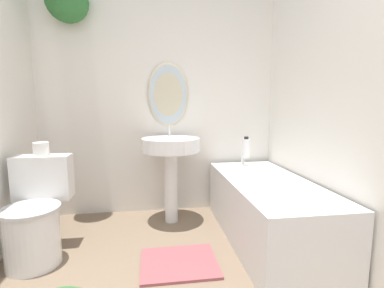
% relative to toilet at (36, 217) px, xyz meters
% --- Properties ---
extents(wall_back, '(2.47, 0.37, 2.40)m').
position_rel_toilet_xyz_m(wall_back, '(0.81, 0.83, 0.99)').
color(wall_back, silver).
rests_on(wall_back, ground_plane).
extents(wall_right, '(0.06, 2.58, 2.40)m').
position_rel_toilet_xyz_m(wall_right, '(2.11, -0.41, 0.88)').
color(wall_right, silver).
rests_on(wall_right, ground_plane).
extents(toilet, '(0.40, 0.54, 0.72)m').
position_rel_toilet_xyz_m(toilet, '(0.00, 0.00, 0.00)').
color(toilet, white).
rests_on(toilet, ground_plane).
extents(pedestal_sink, '(0.53, 0.53, 0.90)m').
position_rel_toilet_xyz_m(pedestal_sink, '(1.00, 0.51, 0.33)').
color(pedestal_sink, white).
rests_on(pedestal_sink, ground_plane).
extents(bathtub, '(0.64, 1.46, 0.58)m').
position_rel_toilet_xyz_m(bathtub, '(1.75, 0.04, -0.05)').
color(bathtub, silver).
rests_on(bathtub, ground_plane).
extents(shampoo_bottle, '(0.08, 0.08, 0.21)m').
position_rel_toilet_xyz_m(shampoo_bottle, '(1.75, 0.60, 0.36)').
color(shampoo_bottle, white).
rests_on(shampoo_bottle, bathtub).
extents(bath_mat, '(0.53, 0.44, 0.02)m').
position_rel_toilet_xyz_m(bath_mat, '(1.00, -0.23, -0.31)').
color(bath_mat, '#934C51').
rests_on(bath_mat, ground_plane).
extents(toilet_paper_roll, '(0.11, 0.11, 0.10)m').
position_rel_toilet_xyz_m(toilet_paper_roll, '(0.00, 0.18, 0.46)').
color(toilet_paper_roll, white).
rests_on(toilet_paper_roll, toilet).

